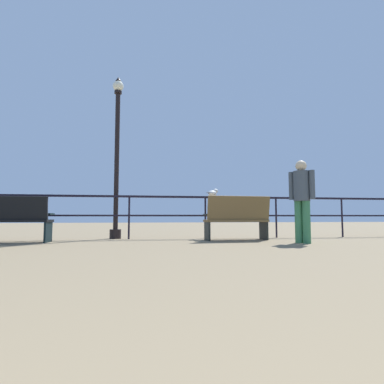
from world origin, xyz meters
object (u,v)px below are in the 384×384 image
Objects in this scene: bench_near_left at (3,217)px; bench_near_right at (237,217)px; lamppost_center at (117,154)px; person_by_bench at (302,195)px; seagull_on_rail at (213,193)px.

bench_near_left is 1.22× the size of bench_near_right.
lamppost_center reaches higher than bench_near_right.
lamppost_center is 4.38m from person_by_bench.
bench_near_right is 0.87× the size of person_by_bench.
seagull_on_rail is (4.45, 0.76, 0.60)m from bench_near_left.
lamppost_center reaches higher than bench_near_left.
seagull_on_rail reaches higher than bench_near_right.
lamppost_center reaches higher than seagull_on_rail.
lamppost_center is (2.10, 0.97, 1.54)m from bench_near_left.
bench_near_right is at bearing -0.02° from bench_near_left.
seagull_on_rail is (-1.43, 1.71, 0.17)m from person_by_bench.
bench_near_left is 0.44× the size of lamppost_center.
bench_near_right reaches higher than bench_near_left.
seagull_on_rail is (2.35, -0.21, -0.94)m from lamppost_center.
bench_near_right is 3.28m from lamppost_center.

